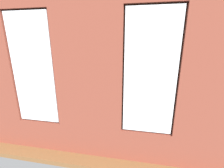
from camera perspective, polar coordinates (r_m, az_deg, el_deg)
name	(u,v)px	position (r m, az deg, el deg)	size (l,w,h in m)	color
ground_plane	(113,106)	(5.71, 0.34, -8.22)	(6.41, 5.91, 0.10)	brown
brick_wall_with_windows	(88,70)	(2.76, -9.19, 5.19)	(5.81, 0.30, 3.59)	brown
white_wall_right	(35,55)	(6.23, -27.23, 9.69)	(0.10, 4.91, 3.59)	silver
couch_by_window	(100,123)	(3.86, -4.65, -14.63)	(2.08, 0.87, 0.80)	black
couch_left	(177,102)	(5.48, 23.45, -6.39)	(1.01, 1.87, 0.80)	black
coffee_table	(115,99)	(5.27, 1.25, -5.57)	(1.38, 0.78, 0.40)	tan
cup_ceramic	(111,95)	(5.36, -0.40, -4.16)	(0.07, 0.07, 0.09)	silver
candle_jar	(115,96)	(5.24, 1.26, -4.53)	(0.08, 0.08, 0.11)	#B7333D
remote_gray	(126,96)	(5.34, 5.54, -4.70)	(0.05, 0.17, 0.02)	#59595B
media_console	(56,91)	(6.85, -20.57, -2.45)	(1.27, 0.42, 0.49)	black
tv_flatscreen	(54,77)	(6.69, -21.08, 2.63)	(1.11, 0.20, 0.75)	black
potted_plant_corner_near_left	(171,75)	(7.38, 21.48, 3.23)	(0.90, 1.04, 1.29)	beige
potted_plant_beside_window_right	(16,102)	(4.66, -32.81, -5.79)	(0.84, 0.91, 1.21)	#47423D
potted_plant_corner_far_left	(206,123)	(3.79, 32.27, -12.41)	(1.08, 0.92, 1.31)	gray
potted_plant_by_left_couch	(160,86)	(6.63, 17.77, -0.80)	(0.42, 0.42, 0.68)	gray
potted_plant_near_tv	(53,92)	(5.60, -21.69, -2.80)	(1.04, 0.91, 1.19)	brown
potted_plant_between_couches	(163,111)	(3.62, 18.92, -9.86)	(1.13, 1.20, 1.25)	beige
potted_plant_mid_room_small	(144,89)	(6.16, 11.98, -1.90)	(0.54, 0.54, 0.66)	#47423D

